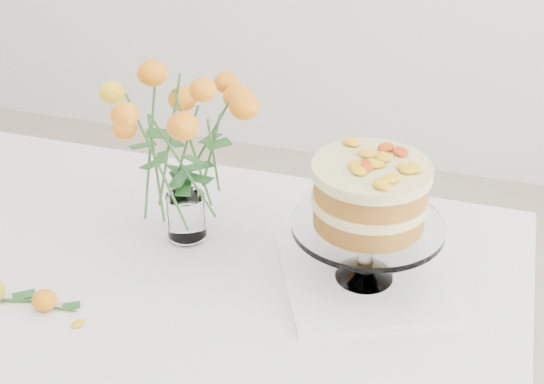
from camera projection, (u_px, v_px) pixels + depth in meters
The scene contains 7 objects.
table at pixel (131, 314), 1.42m from camera, with size 1.43×0.93×0.76m.
napkin at pixel (364, 279), 1.37m from camera, with size 0.28×0.28×0.01m, color white.
cake_stand at pixel (370, 201), 1.29m from camera, with size 0.27×0.27×0.24m.
rose_vase at pixel (181, 135), 1.38m from camera, with size 0.27×0.27×0.39m.
loose_rose_far at pixel (45, 300), 1.30m from camera, with size 0.08×0.04×0.04m.
stray_petal_a at pixel (39, 298), 1.33m from camera, with size 0.03×0.02×0.00m, color #E6AE0E.
stray_petal_b at pixel (78, 324), 1.27m from camera, with size 0.03×0.02×0.00m, color #E6AE0E.
Camera 1 is at (0.58, -0.98, 1.59)m, focal length 50.00 mm.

